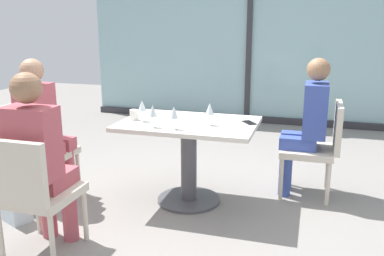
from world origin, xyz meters
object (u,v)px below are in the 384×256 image
dining_table_main (189,145)px  person_far_right (308,121)px  chair_side_end (34,145)px  wine_glass_0 (142,106)px  handbag_0 (13,203)px  coffee_cup (134,115)px  wine_glass_2 (174,113)px  person_front_left (39,155)px  wine_glass_1 (210,109)px  wine_glass_3 (153,111)px  chair_far_right (319,143)px  chair_front_left (31,189)px  person_side_end (43,124)px  cell_phone_on_table (249,123)px

dining_table_main → person_far_right: person_far_right is taller
chair_side_end → wine_glass_0: wine_glass_0 is taller
chair_side_end → handbag_0: chair_side_end is taller
dining_table_main → coffee_cup: 0.54m
wine_glass_2 → coffee_cup: 0.49m
person_front_left → coffee_cup: bearing=76.3°
person_far_right → wine_glass_1: (-0.77, -0.52, 0.16)m
wine_glass_1 → coffee_cup: (-0.68, -0.00, -0.09)m
wine_glass_1 → wine_glass_3: bearing=-154.3°
chair_side_end → wine_glass_1: wine_glass_1 is taller
chair_far_right → handbag_0: bearing=-152.7°
chair_front_left → person_side_end: bearing=120.7°
chair_far_right → person_front_left: size_ratio=0.69×
person_side_end → person_front_left: 0.92m
handbag_0 → person_front_left: bearing=-7.6°
handbag_0 → chair_front_left: bearing=-15.5°
coffee_cup → cell_phone_on_table: bearing=9.5°
chair_front_left → person_side_end: person_side_end is taller
person_side_end → wine_glass_3: bearing=2.4°
cell_phone_on_table → handbag_0: 2.04m
person_front_left → cell_phone_on_table: size_ratio=8.75×
chair_side_end → chair_front_left: (0.62, -0.87, 0.00)m
dining_table_main → handbag_0: size_ratio=3.85×
dining_table_main → person_side_end: size_ratio=0.92×
person_far_right → wine_glass_3: (-1.20, -0.73, 0.16)m
person_side_end → coffee_cup: (0.76, 0.24, 0.08)m
handbag_0 → chair_side_end: bearing=124.6°
wine_glass_0 → cell_phone_on_table: size_ratio=1.28×
chair_side_end → cell_phone_on_table: size_ratio=6.04×
cell_phone_on_table → chair_side_end: bearing=156.4°
chair_side_end → wine_glass_1: 1.61m
cell_phone_on_table → coffee_cup: bearing=153.4°
wine_glass_1 → person_far_right: bearing=34.0°
wine_glass_0 → person_far_right: bearing=22.2°
wine_glass_3 → handbag_0: 1.35m
wine_glass_1 → wine_glass_3: 0.47m
chair_front_left → person_far_right: size_ratio=0.69×
chair_front_left → chair_far_right: same height
wine_glass_1 → coffee_cup: bearing=-179.8°
wine_glass_0 → wine_glass_3: 0.24m
dining_table_main → chair_front_left: size_ratio=1.33×
person_far_right → wine_glass_0: (-1.36, -0.56, 0.16)m
chair_side_end → person_front_left: (0.62, -0.76, 0.20)m
chair_side_end → person_side_end: 0.23m
chair_front_left → wine_glass_1: (0.92, 1.11, 0.37)m
person_side_end → person_front_left: bearing=-55.8°
dining_table_main → person_far_right: (0.97, 0.46, 0.18)m
person_front_left → wine_glass_1: person_front_left is taller
chair_side_end → wine_glass_0: 1.05m
person_side_end → coffee_cup: bearing=17.8°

